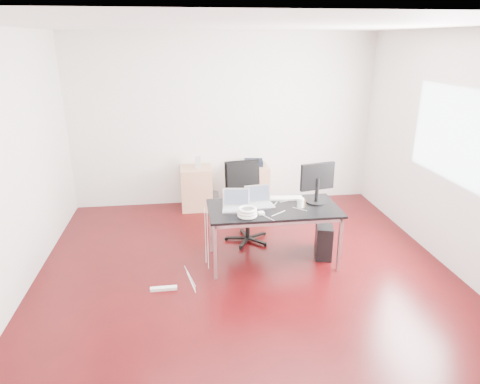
{
  "coord_description": "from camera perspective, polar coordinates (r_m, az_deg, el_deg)",
  "views": [
    {
      "loc": [
        -0.68,
        -4.49,
        2.67
      ],
      "look_at": [
        0.0,
        0.55,
        0.85
      ],
      "focal_mm": 32.0,
      "sensor_mm": 36.0,
      "label": 1
    }
  ],
  "objects": [
    {
      "name": "office_chair",
      "position": [
        5.89,
        0.78,
        -0.84
      ],
      "size": [
        0.55,
        0.57,
        1.08
      ],
      "rotation": [
        0.0,
        0.0,
        0.16
      ],
      "color": "black",
      "rests_on": "ground"
    },
    {
      "name": "power_adapter",
      "position": [
        5.04,
        2.85,
        -2.82
      ],
      "size": [
        0.08,
        0.08,
        0.03
      ],
      "primitive_type": "cube",
      "rotation": [
        0.0,
        0.0,
        0.12
      ],
      "color": "white",
      "rests_on": "desk"
    },
    {
      "name": "power_strip",
      "position": [
        5.02,
        -10.14,
        -12.55
      ],
      "size": [
        0.3,
        0.06,
        0.04
      ],
      "primitive_type": "cube",
      "rotation": [
        0.0,
        0.0,
        0.02
      ],
      "color": "white",
      "rests_on": "ground"
    },
    {
      "name": "speaker",
      "position": [
        6.98,
        -5.62,
        3.96
      ],
      "size": [
        0.09,
        0.08,
        0.18
      ],
      "primitive_type": "cube",
      "rotation": [
        0.0,
        0.0,
        -0.03
      ],
      "color": "#9E9E9E",
      "rests_on": "filing_cabinet_left"
    },
    {
      "name": "pc_tower",
      "position": [
        5.7,
        11.09,
        -6.17
      ],
      "size": [
        0.31,
        0.49,
        0.44
      ],
      "primitive_type": "cube",
      "rotation": [
        0.0,
        0.0,
        -0.26
      ],
      "color": "black",
      "rests_on": "ground"
    },
    {
      "name": "laptop_left",
      "position": [
        5.17,
        -0.49,
        -1.68
      ],
      "size": [
        0.36,
        0.29,
        0.23
      ],
      "rotation": [
        0.0,
        0.0,
        -0.13
      ],
      "color": "silver",
      "rests_on": "desk"
    },
    {
      "name": "cable_coil",
      "position": [
        4.95,
        0.99,
        -2.72
      ],
      "size": [
        0.24,
        0.24,
        0.11
      ],
      "rotation": [
        0.0,
        0.0,
        0.42
      ],
      "color": "white",
      "rests_on": "desk"
    },
    {
      "name": "monitor",
      "position": [
        5.39,
        10.25,
        1.48
      ],
      "size": [
        0.45,
        0.26,
        0.51
      ],
      "rotation": [
        0.0,
        0.0,
        0.22
      ],
      "color": "black",
      "rests_on": "desk"
    },
    {
      "name": "navy_garment",
      "position": [
        7.11,
        1.82,
        3.96
      ],
      "size": [
        0.32,
        0.27,
        0.09
      ],
      "primitive_type": "cube",
      "rotation": [
        0.0,
        0.0,
        -0.11
      ],
      "color": "black",
      "rests_on": "filing_cabinet_right"
    },
    {
      "name": "filing_cabinet_right",
      "position": [
        7.2,
        1.68,
        0.88
      ],
      "size": [
        0.5,
        0.5,
        0.7
      ],
      "primitive_type": "cube",
      "color": "#AB7555",
      "rests_on": "ground"
    },
    {
      "name": "keyboard",
      "position": [
        5.54,
        6.07,
        -0.82
      ],
      "size": [
        0.45,
        0.17,
        0.02
      ],
      "primitive_type": "cube",
      "rotation": [
        0.0,
        0.0,
        -0.08
      ],
      "color": "white",
      "rests_on": "desk"
    },
    {
      "name": "filing_cabinet_left",
      "position": [
        7.11,
        -5.82,
        0.55
      ],
      "size": [
        0.5,
        0.5,
        0.7
      ],
      "primitive_type": "cube",
      "color": "#AB7555",
      "rests_on": "ground"
    },
    {
      "name": "room_shell",
      "position": [
        4.72,
        1.33,
        4.12
      ],
      "size": [
        5.0,
        5.0,
        5.0
      ],
      "color": "#340507",
      "rests_on": "ground"
    },
    {
      "name": "laptop_right",
      "position": [
        5.29,
        2.57,
        -1.19
      ],
      "size": [
        0.36,
        0.29,
        0.23
      ],
      "rotation": [
        0.0,
        0.0,
        0.12
      ],
      "color": "silver",
      "rests_on": "desk"
    },
    {
      "name": "cup_white",
      "position": [
        5.27,
        8.07,
        -1.43
      ],
      "size": [
        0.09,
        0.09,
        0.12
      ],
      "primitive_type": "cylinder",
      "rotation": [
        0.0,
        0.0,
        0.07
      ],
      "color": "white",
      "rests_on": "desk"
    },
    {
      "name": "desk",
      "position": [
        5.27,
        4.46,
        -2.58
      ],
      "size": [
        1.6,
        0.8,
        0.73
      ],
      "color": "black",
      "rests_on": "ground"
    },
    {
      "name": "cup_brown",
      "position": [
        5.29,
        8.29,
        -1.47
      ],
      "size": [
        0.09,
        0.09,
        0.1
      ],
      "primitive_type": "cylinder",
      "rotation": [
        0.0,
        0.0,
        -0.16
      ],
      "color": "#51371B",
      "rests_on": "desk"
    },
    {
      "name": "wastebasket",
      "position": [
        7.13,
        -3.8,
        -1.14
      ],
      "size": [
        0.29,
        0.29,
        0.28
      ],
      "primitive_type": "cylinder",
      "rotation": [
        0.0,
        0.0,
        0.23
      ],
      "color": "black",
      "rests_on": "ground"
    }
  ]
}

